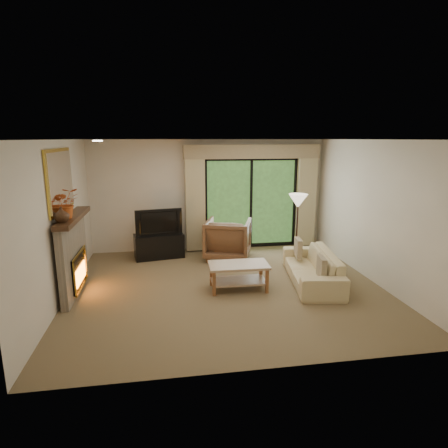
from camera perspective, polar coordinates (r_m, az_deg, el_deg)
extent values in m
plane|color=brown|center=(6.84, 0.40, -9.57)|extent=(5.50, 5.50, 0.00)
plane|color=white|center=(6.32, 0.44, 12.75)|extent=(5.50, 5.50, 0.00)
plane|color=beige|center=(8.90, -2.25, 4.39)|extent=(5.00, 0.00, 5.00)
plane|color=beige|center=(4.10, 6.23, -5.92)|extent=(5.00, 0.00, 5.00)
plane|color=beige|center=(6.60, -23.85, 0.27)|extent=(0.00, 5.00, 5.00)
plane|color=beige|center=(7.42, 21.87, 1.74)|extent=(0.00, 5.00, 5.00)
cube|color=tan|center=(8.72, -4.40, 3.52)|extent=(0.45, 0.18, 2.35)
cube|color=tan|center=(9.33, 12.39, 3.87)|extent=(0.45, 0.18, 2.35)
cube|color=#9A8360|center=(8.84, 4.37, 10.95)|extent=(3.20, 0.24, 0.32)
cube|color=black|center=(8.52, -9.86, -3.30)|extent=(1.14, 0.66, 0.54)
imported|color=black|center=(8.38, -10.01, 0.39)|extent=(1.03, 0.30, 0.59)
imported|color=brown|center=(8.30, 0.61, -2.28)|extent=(1.21, 1.22, 0.89)
imported|color=#D1BB88|center=(7.18, 13.23, -6.38)|extent=(1.07, 2.07, 0.58)
cube|color=brown|center=(6.59, 14.65, -6.37)|extent=(0.14, 0.36, 0.35)
cube|color=brown|center=(7.60, 11.23, -3.59)|extent=(0.15, 0.38, 0.37)
imported|color=#3A2415|center=(6.20, -23.53, 1.34)|extent=(0.27, 0.27, 0.24)
imported|color=#BA511E|center=(6.44, -23.05, 2.93)|extent=(0.54, 0.51, 0.49)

